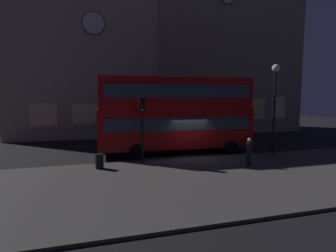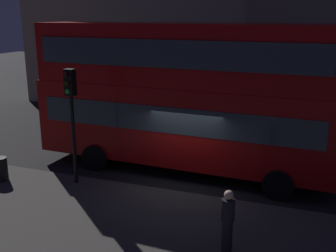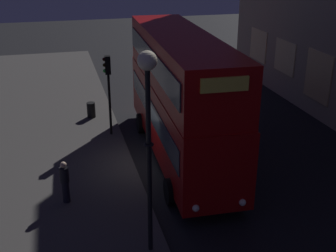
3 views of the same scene
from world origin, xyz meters
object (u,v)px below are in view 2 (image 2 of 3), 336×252
(double_decker_bus, at_px, (182,91))
(traffic_light_near_kerb, at_px, (71,102))
(litter_bin, at_px, (1,169))
(pedestrian, at_px, (228,220))

(double_decker_bus, height_order, traffic_light_near_kerb, double_decker_bus)
(traffic_light_near_kerb, bearing_deg, double_decker_bus, 46.45)
(litter_bin, bearing_deg, pedestrian, -11.48)
(traffic_light_near_kerb, xyz_separation_m, pedestrian, (5.68, -2.36, -1.95))
(double_decker_bus, bearing_deg, traffic_light_near_kerb, -135.68)
(pedestrian, xyz_separation_m, litter_bin, (-8.20, 1.66, -0.42))
(pedestrian, distance_m, litter_bin, 8.38)
(pedestrian, bearing_deg, double_decker_bus, 137.32)
(pedestrian, bearing_deg, litter_bin, -173.29)
(traffic_light_near_kerb, relative_size, pedestrian, 2.43)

